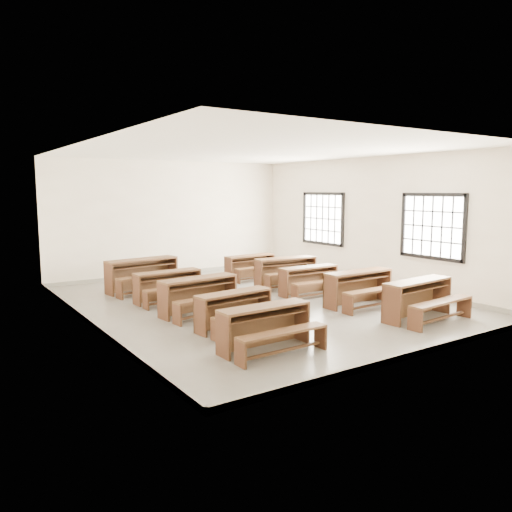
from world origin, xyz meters
TOP-DOWN VIEW (x-y plane):
  - room at (0.09, 0.00)m, footprint 8.50×8.50m
  - desk_set_0 at (-1.67, -2.76)m, footprint 1.50×0.80m
  - desk_set_1 at (-1.45, -1.52)m, footprint 1.51×0.90m
  - desk_set_2 at (-1.48, -0.25)m, footprint 1.66×0.98m
  - desk_set_3 at (-1.52, 1.11)m, footprint 1.50×0.83m
  - desk_set_4 at (-1.57, 2.48)m, footprint 1.82×1.09m
  - desk_set_5 at (1.75, -2.86)m, footprint 1.68×0.97m
  - desk_set_6 at (1.63, -1.45)m, footprint 1.61×0.85m
  - desk_set_7 at (1.46, -0.05)m, footprint 1.48×0.81m
  - desk_set_8 at (1.65, 1.08)m, footprint 1.67×1.00m
  - desk_set_9 at (1.48, 2.46)m, footprint 1.44×0.78m

SIDE VIEW (x-z plane):
  - desk_set_9 at x=1.48m, z-range 0.05..0.69m
  - desk_set_1 at x=-1.45m, z-range 0.05..0.70m
  - desk_set_7 at x=1.46m, z-range 0.05..0.71m
  - desk_set_3 at x=-1.52m, z-range 0.05..0.71m
  - desk_set_0 at x=-1.67m, z-range 0.06..0.73m
  - desk_set_2 at x=-1.48m, z-range 0.06..0.77m
  - desk_set_8 at x=1.65m, z-range 0.06..0.77m
  - desk_set_6 at x=1.63m, z-range 0.06..0.78m
  - desk_set_5 at x=1.75m, z-range 0.06..0.79m
  - desk_set_4 at x=-1.57m, z-range 0.06..0.84m
  - room at x=0.09m, z-range 0.54..3.74m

